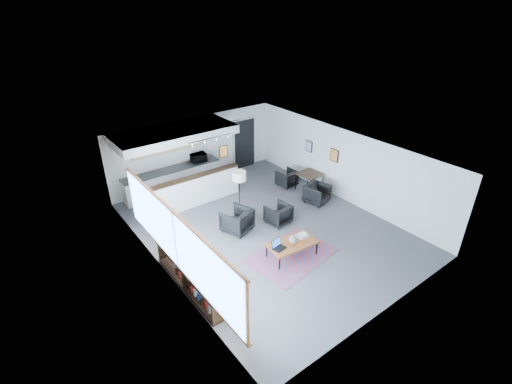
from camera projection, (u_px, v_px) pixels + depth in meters
room at (266, 193)px, 11.40m from camera, size 7.02×9.02×2.62m
window at (176, 242)px, 8.85m from camera, size 0.10×5.95×1.66m
console at (189, 279)px, 9.37m from camera, size 0.35×3.00×0.80m
kitchenette at (176, 161)px, 13.34m from camera, size 4.20×1.96×2.60m
doorway at (244, 143)px, 15.85m from camera, size 1.10×0.12×2.15m
track_light at (210, 139)px, 12.06m from camera, size 1.60×0.07×0.15m
wall_art_lower at (334, 155)px, 13.41m from camera, size 0.03×0.38×0.48m
wall_art_upper at (309, 146)px, 14.35m from camera, size 0.03×0.34×0.44m
kilim_rug at (291, 255)px, 10.73m from camera, size 2.65×2.00×0.01m
coffee_table at (292, 244)px, 10.53m from camera, size 1.48×0.89×0.46m
laptop at (278, 245)px, 10.27m from camera, size 0.41×0.35×0.26m
ceramic_pot at (293, 239)px, 10.44m from camera, size 0.25×0.25×0.25m
book_stack at (302, 235)px, 10.77m from camera, size 0.33×0.27×0.10m
coaster at (299, 245)px, 10.43m from camera, size 0.12×0.12×0.01m
armchair_left at (237, 219)px, 11.68m from camera, size 1.03×1.00×0.85m
armchair_right at (278, 213)px, 12.12m from camera, size 0.78×0.74×0.73m
floor_lamp at (239, 178)px, 12.14m from camera, size 0.55×0.55×1.59m
dining_table at (310, 175)px, 14.08m from camera, size 0.88×0.88×0.69m
dining_chair_near at (317, 194)px, 13.34m from camera, size 0.75×0.72×0.66m
dining_chair_far at (287, 179)px, 14.57m from camera, size 0.60×0.57×0.59m
microwave at (199, 157)px, 14.38m from camera, size 0.60×0.36×0.39m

